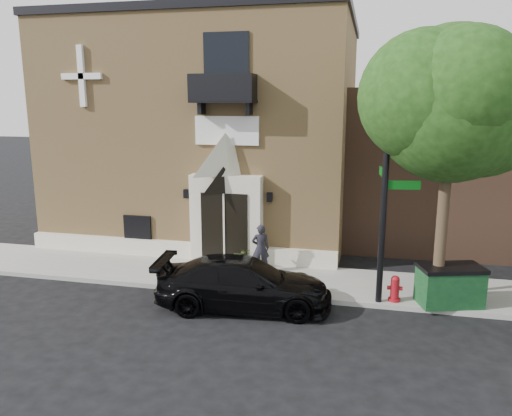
{
  "coord_description": "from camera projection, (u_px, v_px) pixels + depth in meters",
  "views": [
    {
      "loc": [
        3.95,
        -14.0,
        5.92
      ],
      "look_at": [
        0.26,
        2.0,
        2.38
      ],
      "focal_mm": 35.0,
      "sensor_mm": 36.0,
      "label": 1
    }
  ],
  "objects": [
    {
      "name": "ground",
      "position": [
        233.0,
        296.0,
        15.45
      ],
      "size": [
        120.0,
        120.0,
        0.0
      ],
      "primitive_type": "plane",
      "color": "black",
      "rests_on": "ground"
    },
    {
      "name": "sidewalk",
      "position": [
        274.0,
        280.0,
        16.64
      ],
      "size": [
        42.0,
        3.0,
        0.15
      ],
      "primitive_type": "cube",
      "color": "gray",
      "rests_on": "ground"
    },
    {
      "name": "church",
      "position": [
        216.0,
        130.0,
        22.7
      ],
      "size": [
        12.2,
        11.01,
        9.3
      ],
      "color": "tan",
      "rests_on": "ground"
    },
    {
      "name": "street_tree_left",
      "position": [
        453.0,
        103.0,
        13.22
      ],
      "size": [
        4.97,
        4.38,
        7.77
      ],
      "color": "#38281C",
      "rests_on": "sidewalk"
    },
    {
      "name": "black_sedan",
      "position": [
        244.0,
        284.0,
        14.43
      ],
      "size": [
        5.28,
        2.61,
        1.47
      ],
      "primitive_type": "imported",
      "rotation": [
        0.0,
        0.0,
        1.68
      ],
      "color": "black",
      "rests_on": "ground"
    },
    {
      "name": "street_sign",
      "position": [
        385.0,
        188.0,
        13.95
      ],
      "size": [
        1.13,
        1.06,
        6.72
      ],
      "rotation": [
        0.0,
        0.0,
        0.14
      ],
      "color": "black",
      "rests_on": "sidewalk"
    },
    {
      "name": "fire_hydrant",
      "position": [
        395.0,
        288.0,
        14.62
      ],
      "size": [
        0.44,
        0.35,
        0.78
      ],
      "color": "maroon",
      "rests_on": "sidewalk"
    },
    {
      "name": "dumpster",
      "position": [
        450.0,
        285.0,
        14.32
      ],
      "size": [
        1.99,
        1.48,
        1.16
      ],
      "rotation": [
        0.0,
        0.0,
        0.29
      ],
      "color": "#0F381C",
      "rests_on": "sidewalk"
    },
    {
      "name": "planter",
      "position": [
        243.0,
        257.0,
        17.58
      ],
      "size": [
        0.73,
        0.66,
        0.73
      ],
      "primitive_type": "imported",
      "rotation": [
        0.0,
        0.0,
        0.15
      ],
      "color": "#4A5F2A",
      "rests_on": "sidewalk"
    },
    {
      "name": "pedestrian_near",
      "position": [
        261.0,
        248.0,
        17.06
      ],
      "size": [
        0.7,
        0.57,
        1.66
      ],
      "primitive_type": "imported",
      "rotation": [
        0.0,
        0.0,
        3.46
      ],
      "color": "black",
      "rests_on": "sidewalk"
    }
  ]
}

